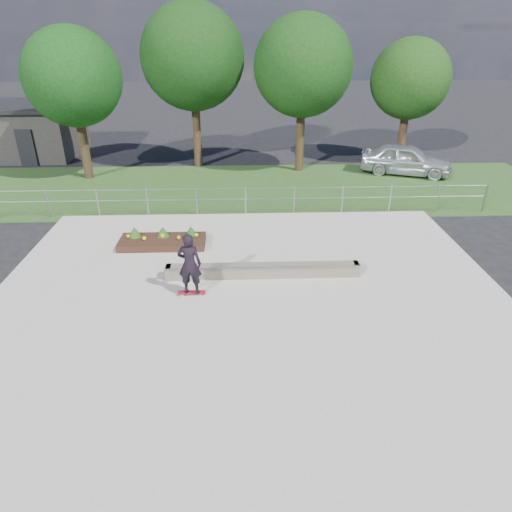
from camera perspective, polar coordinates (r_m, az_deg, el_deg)
The scene contains 13 objects.
ground at distance 12.38m, azimuth -0.67°, elevation -7.71°, with size 120.00×120.00×0.00m, color black.
grass_verge at distance 22.33m, azimuth -1.45°, elevation 8.49°, with size 30.00×8.00×0.02m, color #27471C.
concrete_slab at distance 12.37m, azimuth -0.67°, elevation -7.59°, with size 15.00×15.00×0.06m, color #B0A89C.
fence at distance 18.77m, azimuth -1.31°, elevation 7.35°, with size 20.06×0.06×1.20m.
building at distance 31.86m, azimuth -28.59°, elevation 13.71°, with size 8.40×5.40×3.00m.
tree_far_left at distance 24.56m, azimuth -21.95°, elevation 19.97°, with size 4.55×4.55×7.15m.
tree_mid_left at distance 25.35m, azimuth -7.92°, elevation 23.37°, with size 5.25×5.25×8.25m.
tree_mid_right at distance 24.49m, azimuth 5.90°, elevation 22.47°, with size 4.90×4.90×7.70m.
tree_far_right at distance 27.43m, azimuth 18.72°, elevation 20.18°, with size 4.20×4.20×6.60m.
grind_ledge at distance 14.09m, azimuth 0.88°, elevation -1.83°, with size 6.00×0.44×0.43m.
planter_bed at distance 16.50m, azimuth -11.59°, elevation 1.98°, with size 3.00×1.20×0.61m.
skateboarder at distance 12.91m, azimuth -8.30°, elevation -1.02°, with size 0.80×0.50×1.92m.
parked_car at distance 25.63m, azimuth 18.22°, elevation 11.40°, with size 1.85×4.60×1.57m, color #B7BDC2.
Camera 1 is at (-0.24, -10.21, 7.01)m, focal length 32.00 mm.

